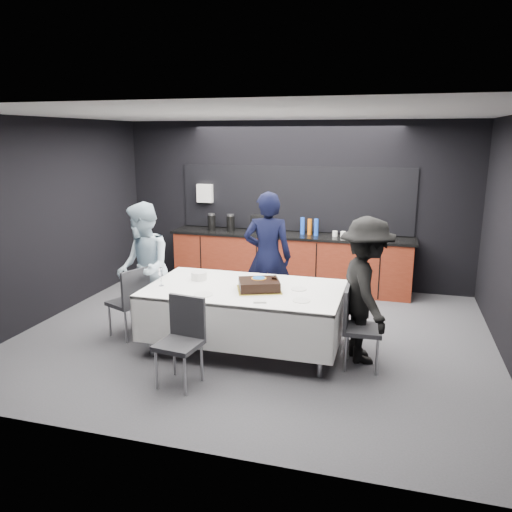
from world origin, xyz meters
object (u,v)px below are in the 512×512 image
at_px(chair_left, 131,298).
at_px(person_center, 268,257).
at_px(cake_assembly, 259,285).
at_px(chair_near, 182,334).
at_px(champagne_flute, 161,273).
at_px(party_table, 245,298).
at_px(person_left, 143,269).
at_px(person_right, 366,290).
at_px(plate_stack, 199,276).
at_px(chair_right, 356,322).

relative_size(chair_left, person_center, 0.51).
height_order(cake_assembly, chair_near, cake_assembly).
bearing_deg(cake_assembly, champagne_flute, -172.64).
distance_m(party_table, chair_left, 1.50).
height_order(chair_near, person_left, person_left).
bearing_deg(party_table, person_center, 88.98).
bearing_deg(person_right, chair_left, 73.22).
relative_size(cake_assembly, chair_near, 0.66).
xyz_separation_m(party_table, chair_near, (-0.37, -1.00, -0.11)).
bearing_deg(chair_near, champagne_flute, 128.05).
distance_m(party_table, person_left, 1.46).
xyz_separation_m(chair_near, person_right, (1.79, 1.08, 0.31)).
distance_m(chair_left, person_left, 0.41).
bearing_deg(plate_stack, chair_right, -8.55).
xyz_separation_m(person_center, person_left, (-1.45, -0.85, -0.05)).
xyz_separation_m(person_center, person_right, (1.40, -0.95, -0.07)).
bearing_deg(chair_left, plate_stack, 15.22).
bearing_deg(chair_right, party_table, 174.14).
distance_m(chair_left, chair_near, 1.46).
height_order(party_table, chair_near, chair_near).
relative_size(cake_assembly, champagne_flute, 2.74).
bearing_deg(chair_left, champagne_flute, -15.79).
height_order(party_table, chair_right, chair_right).
bearing_deg(party_table, chair_near, -110.38).
distance_m(party_table, champagne_flute, 1.06).
bearing_deg(party_table, chair_right, -5.86).
distance_m(party_table, cake_assembly, 0.29).
relative_size(person_left, person_right, 1.03).
relative_size(plate_stack, person_center, 0.11).
bearing_deg(person_right, person_left, 68.36).
xyz_separation_m(champagne_flute, person_right, (2.41, 0.29, -0.10)).
height_order(plate_stack, person_left, person_left).
height_order(chair_left, person_right, person_right).
bearing_deg(chair_near, person_right, 31.12).
relative_size(plate_stack, champagne_flute, 0.89).
xyz_separation_m(chair_left, person_right, (2.91, 0.14, 0.31)).
relative_size(chair_near, person_right, 0.55).
height_order(party_table, chair_left, chair_left).
distance_m(champagne_flute, chair_left, 0.66).
distance_m(party_table, chair_right, 1.35).
bearing_deg(person_left, champagne_flute, 12.19).
bearing_deg(chair_left, chair_near, -39.70).
bearing_deg(champagne_flute, person_left, 138.88).
relative_size(cake_assembly, person_center, 0.34).
bearing_deg(chair_near, party_table, 69.62).
bearing_deg(person_center, chair_right, 128.82).
height_order(plate_stack, chair_near, chair_near).
relative_size(party_table, person_center, 1.27).
relative_size(cake_assembly, chair_right, 0.66).
bearing_deg(cake_assembly, chair_near, -121.06).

